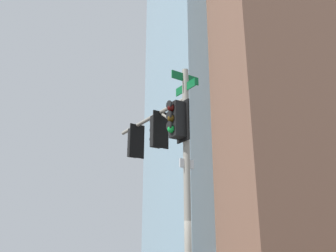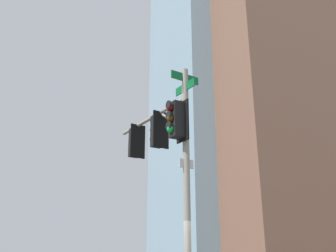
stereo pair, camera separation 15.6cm
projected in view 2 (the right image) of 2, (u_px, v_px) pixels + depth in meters
The scene contains 4 objects.
signal_pole_assembly at pixel (163, 143), 10.80m from camera, with size 1.67×4.16×6.74m.
building_brick_nearside at pixel (285, 88), 48.37m from camera, with size 19.80×18.04×44.15m, color #845B47.
building_brick_midblock at pixel (289, 107), 62.62m from camera, with size 16.22×17.34×49.95m, color #845B47.
building_glass_tower at pixel (253, 28), 67.74m from camera, with size 33.32×25.83×81.44m, color #8CB2C6.
Camera 2 is at (-3.46, -8.97, 1.80)m, focal length 39.27 mm.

